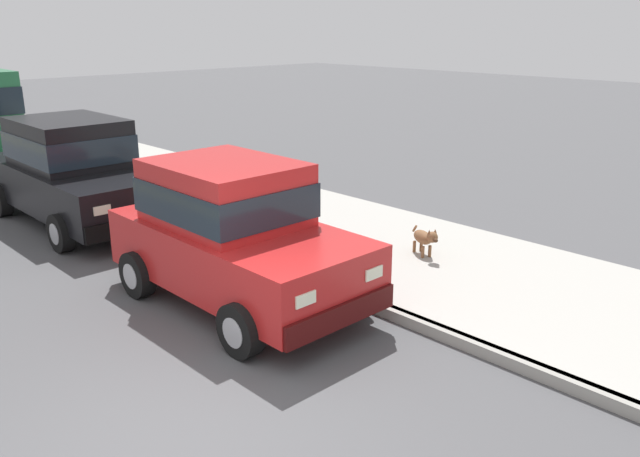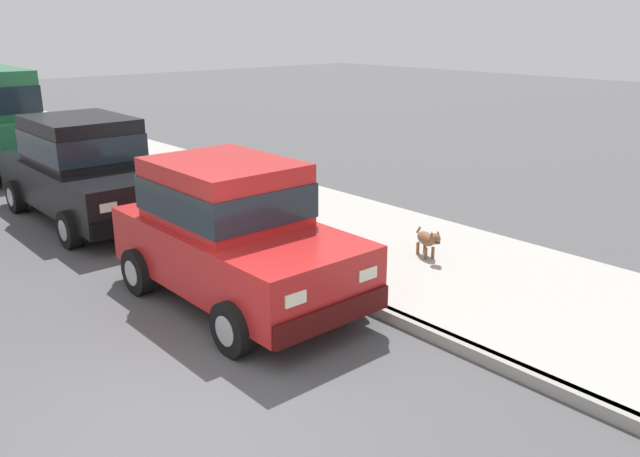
# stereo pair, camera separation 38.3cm
# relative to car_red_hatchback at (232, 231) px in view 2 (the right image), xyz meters

# --- Properties ---
(ground_plane) EXTENTS (80.00, 80.00, 0.00)m
(ground_plane) POSITION_rel_car_red_hatchback_xyz_m (-2.11, -2.03, -0.98)
(ground_plane) COLOR #4C4C4F
(curb) EXTENTS (0.16, 64.00, 0.14)m
(curb) POSITION_rel_car_red_hatchback_xyz_m (1.09, -2.03, -0.91)
(curb) COLOR gray
(curb) RESTS_ON ground
(sidewalk) EXTENTS (3.60, 64.00, 0.14)m
(sidewalk) POSITION_rel_car_red_hatchback_xyz_m (2.89, -2.03, -0.91)
(sidewalk) COLOR #A8A59E
(sidewalk) RESTS_ON ground
(car_red_hatchback) EXTENTS (1.97, 3.81, 1.88)m
(car_red_hatchback) POSITION_rel_car_red_hatchback_xyz_m (0.00, 0.00, 0.00)
(car_red_hatchback) COLOR red
(car_red_hatchback) RESTS_ON ground
(car_black_sedan) EXTENTS (2.07, 4.62, 1.92)m
(car_black_sedan) POSITION_rel_car_red_hatchback_xyz_m (0.08, 4.98, 0.01)
(car_black_sedan) COLOR black
(car_black_sedan) RESTS_ON ground
(dog_brown) EXTENTS (0.39, 0.71, 0.49)m
(dog_brown) POSITION_rel_car_red_hatchback_xyz_m (2.92, -0.89, -0.55)
(dog_brown) COLOR brown
(dog_brown) RESTS_ON sidewalk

